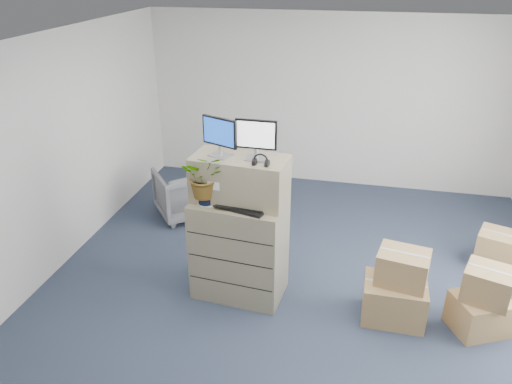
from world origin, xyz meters
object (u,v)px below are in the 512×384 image
at_px(potted_plant, 205,181).
at_px(filing_cabinet_lower, 239,249).
at_px(monitor_left, 220,135).
at_px(water_bottle, 250,192).
at_px(monitor_right, 256,137).
at_px(keyboard, 240,207).
at_px(office_chair, 184,191).

bearing_deg(potted_plant, filing_cabinet_lower, 19.76).
height_order(monitor_left, water_bottle, monitor_left).
bearing_deg(monitor_left, filing_cabinet_lower, 12.12).
relative_size(monitor_right, water_bottle, 1.66).
bearing_deg(monitor_right, potted_plant, -163.13).
xyz_separation_m(keyboard, potted_plant, (-0.37, 0.01, 0.25)).
height_order(filing_cabinet_lower, monitor_left, monitor_left).
height_order(monitor_left, monitor_right, monitor_right).
relative_size(water_bottle, potted_plant, 0.46).
distance_m(filing_cabinet_lower, keyboard, 0.61).
bearing_deg(potted_plant, office_chair, 118.19).
distance_m(monitor_right, water_bottle, 0.61).
relative_size(keyboard, office_chair, 0.73).
bearing_deg(monitor_right, filing_cabinet_lower, -170.36).
bearing_deg(filing_cabinet_lower, keyboard, -62.08).
height_order(monitor_right, water_bottle, monitor_right).
height_order(water_bottle, office_chair, water_bottle).
bearing_deg(keyboard, monitor_right, 64.32).
xyz_separation_m(potted_plant, office_chair, (-0.96, 1.79, -1.03)).
distance_m(monitor_right, office_chair, 2.66).
bearing_deg(keyboard, office_chair, 141.81).
height_order(monitor_left, potted_plant, monitor_left).
relative_size(monitor_left, office_chair, 0.52).
height_order(water_bottle, potted_plant, potted_plant).
bearing_deg(monitor_right, office_chair, 132.79).
bearing_deg(water_bottle, keyboard, -118.24).
xyz_separation_m(water_bottle, potted_plant, (-0.45, -0.13, 0.14)).
xyz_separation_m(monitor_right, keyboard, (-0.13, -0.15, -0.72)).
bearing_deg(monitor_left, potted_plant, -107.27).
height_order(monitor_left, office_chair, monitor_left).
bearing_deg(filing_cabinet_lower, water_bottle, 9.51).
bearing_deg(potted_plant, keyboard, -1.49).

